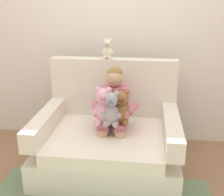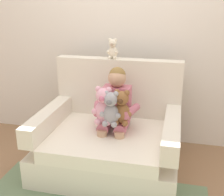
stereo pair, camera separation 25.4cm
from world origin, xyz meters
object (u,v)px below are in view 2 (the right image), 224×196
armchair (110,138)px  plush_grey (111,109)px  plush_cream_on_backrest (113,49)px  plush_pink (104,106)px  plush_brown (122,108)px  seated_child (115,107)px

armchair → plush_grey: (0.04, -0.15, 0.36)m
plush_grey → plush_cream_on_backrest: 0.69m
armchair → plush_pink: bearing=-104.8°
plush_brown → plush_cream_on_backrest: bearing=93.5°
armchair → seated_child: size_ratio=1.57×
seated_child → plush_cream_on_backrest: size_ratio=4.01×
armchair → plush_pink: size_ratio=3.76×
plush_grey → plush_cream_on_backrest: size_ratio=1.55×
plush_pink → plush_brown: size_ratio=1.07×
seated_child → armchair: bearing=-151.0°
plush_pink → seated_child: bearing=78.1°
plush_brown → plush_cream_on_backrest: size_ratio=1.56×
plush_grey → seated_child: bearing=86.2°
armchair → plush_grey: size_ratio=4.06×
plush_pink → armchair: bearing=89.5°
armchair → plush_grey: 0.39m
armchair → plush_grey: bearing=-74.4°
plush_pink → plush_brown: 0.16m
seated_child → plush_grey: bearing=-98.7°
plush_pink → plush_grey: (0.07, -0.03, -0.01)m
plush_pink → plush_brown: (0.16, 0.02, -0.01)m
plush_grey → plush_brown: bearing=25.0°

